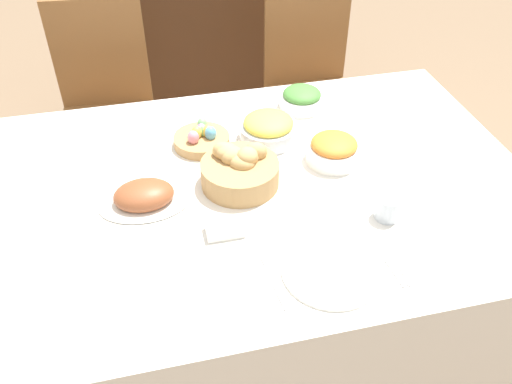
% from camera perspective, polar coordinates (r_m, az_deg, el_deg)
% --- Properties ---
extents(ground_plane, '(12.00, 12.00, 0.00)m').
position_cam_1_polar(ground_plane, '(2.25, -0.06, -13.67)').
color(ground_plane, '#7F664C').
extents(dining_table, '(1.77, 1.20, 0.73)m').
position_cam_1_polar(dining_table, '(1.97, -0.07, -7.35)').
color(dining_table, white).
rests_on(dining_table, ground).
extents(chair_far_left, '(0.46, 0.46, 0.98)m').
position_cam_1_polar(chair_far_left, '(2.60, -15.55, 8.69)').
color(chair_far_left, brown).
rests_on(chair_far_left, ground).
extents(chair_far_right, '(0.42, 0.42, 0.98)m').
position_cam_1_polar(chair_far_right, '(2.72, 5.85, 11.40)').
color(chair_far_right, brown).
rests_on(chair_far_right, ground).
extents(sideboard, '(1.53, 0.44, 0.93)m').
position_cam_1_polar(sideboard, '(3.33, -5.76, 15.81)').
color(sideboard, '#4C2D19').
rests_on(sideboard, ground).
extents(bread_basket, '(0.25, 0.25, 0.13)m').
position_cam_1_polar(bread_basket, '(1.69, -1.72, 2.46)').
color(bread_basket, '#AD8451').
rests_on(bread_basket, dining_table).
extents(egg_basket, '(0.19, 0.19, 0.08)m').
position_cam_1_polar(egg_basket, '(1.89, -5.72, 5.65)').
color(egg_basket, '#AD8451').
rests_on(egg_basket, dining_table).
extents(ham_platter, '(0.28, 0.20, 0.08)m').
position_cam_1_polar(ham_platter, '(1.67, -11.70, -0.46)').
color(ham_platter, white).
rests_on(ham_platter, dining_table).
extents(pineapple_bowl, '(0.20, 0.20, 0.10)m').
position_cam_1_polar(pineapple_bowl, '(1.90, 1.31, 6.74)').
color(pineapple_bowl, silver).
rests_on(pineapple_bowl, dining_table).
extents(green_salad_bowl, '(0.17, 0.17, 0.08)m').
position_cam_1_polar(green_salad_bowl, '(2.10, 4.84, 9.79)').
color(green_salad_bowl, white).
rests_on(green_salad_bowl, dining_table).
extents(carrot_bowl, '(0.18, 0.18, 0.09)m').
position_cam_1_polar(carrot_bowl, '(1.81, 8.18, 4.44)').
color(carrot_bowl, white).
rests_on(carrot_bowl, dining_table).
extents(dinner_plate, '(0.27, 0.27, 0.01)m').
position_cam_1_polar(dinner_plate, '(1.46, 7.94, -8.21)').
color(dinner_plate, white).
rests_on(dinner_plate, dining_table).
extents(fork, '(0.02, 0.19, 0.00)m').
position_cam_1_polar(fork, '(1.42, 1.85, -9.43)').
color(fork, silver).
rests_on(fork, dining_table).
extents(knife, '(0.02, 0.19, 0.00)m').
position_cam_1_polar(knife, '(1.51, 13.63, -7.10)').
color(knife, silver).
rests_on(knife, dining_table).
extents(spoon, '(0.02, 0.19, 0.00)m').
position_cam_1_polar(spoon, '(1.52, 14.65, -6.88)').
color(spoon, silver).
rests_on(spoon, dining_table).
extents(drinking_cup, '(0.08, 0.08, 0.07)m').
position_cam_1_polar(drinking_cup, '(1.62, 13.74, -1.58)').
color(drinking_cup, silver).
rests_on(drinking_cup, dining_table).
extents(butter_dish, '(0.11, 0.07, 0.03)m').
position_cam_1_polar(butter_dish, '(1.54, -3.32, -3.91)').
color(butter_dish, white).
rests_on(butter_dish, dining_table).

